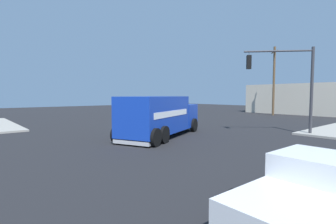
% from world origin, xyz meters
% --- Properties ---
extents(ground_plane, '(100.00, 100.00, 0.00)m').
position_xyz_m(ground_plane, '(0.00, 0.00, 0.00)').
color(ground_plane, black).
extents(delivery_truck, '(5.50, 8.06, 2.67)m').
position_xyz_m(delivery_truck, '(1.49, -0.69, 1.41)').
color(delivery_truck, '#1438AD').
rests_on(delivery_truck, ground).
extents(traffic_light_primary, '(3.46, 3.29, 5.89)m').
position_xyz_m(traffic_light_primary, '(6.63, 6.57, 4.04)').
color(traffic_light_primary, '#38383D').
rests_on(traffic_light_primary, sidewalk_corner_far).
extents(pickup_white, '(2.30, 5.22, 1.38)m').
position_xyz_m(pickup_white, '(12.37, -4.83, 0.73)').
color(pickup_white, white).
rests_on(pickup_white, ground).
extents(utility_pole, '(1.68, 1.60, 9.39)m').
position_xyz_m(utility_pole, '(-2.34, 22.41, 4.84)').
color(utility_pole, brown).
rests_on(utility_pole, ground).
extents(building_backdrop, '(20.32, 6.00, 4.44)m').
position_xyz_m(building_backdrop, '(1.75, 28.24, 2.22)').
color(building_backdrop, beige).
rests_on(building_backdrop, ground).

